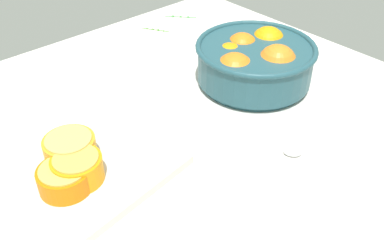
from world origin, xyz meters
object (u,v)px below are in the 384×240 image
(orange_half_0, at_px, (70,150))
(orange_half_2, at_px, (78,168))
(spoon, at_px, (309,154))
(orange_half_1, at_px, (65,178))
(fruit_bowl, at_px, (255,61))
(cutting_board, at_px, (83,182))

(orange_half_0, height_order, orange_half_2, orange_half_0)
(orange_half_0, height_order, spoon, orange_half_0)
(orange_half_1, height_order, orange_half_2, orange_half_2)
(fruit_bowl, distance_m, orange_half_0, 0.44)
(orange_half_1, distance_m, spoon, 0.42)
(cutting_board, bearing_deg, orange_half_2, 147.85)
(fruit_bowl, relative_size, orange_half_2, 3.18)
(cutting_board, bearing_deg, fruit_bowl, 3.92)
(orange_half_0, distance_m, spoon, 0.41)
(orange_half_1, bearing_deg, fruit_bowl, 3.76)
(orange_half_0, relative_size, orange_half_1, 1.02)
(fruit_bowl, relative_size, spoon, 2.32)
(fruit_bowl, xyz_separation_m, spoon, (-0.11, -0.23, -0.05))
(fruit_bowl, distance_m, orange_half_1, 0.48)
(fruit_bowl, xyz_separation_m, cutting_board, (-0.45, -0.03, -0.05))
(spoon, bearing_deg, orange_half_0, 142.56)
(orange_half_0, xyz_separation_m, orange_half_2, (-0.01, -0.05, -0.00))
(fruit_bowl, bearing_deg, orange_half_0, 177.58)
(fruit_bowl, height_order, orange_half_0, fruit_bowl)
(cutting_board, distance_m, orange_half_0, 0.06)
(spoon, bearing_deg, fruit_bowl, 64.31)
(fruit_bowl, xyz_separation_m, orange_half_2, (-0.45, -0.03, -0.02))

